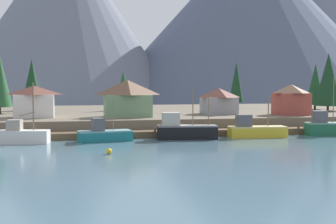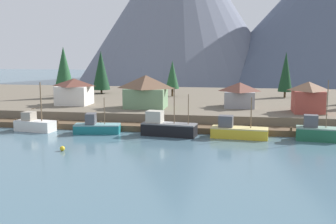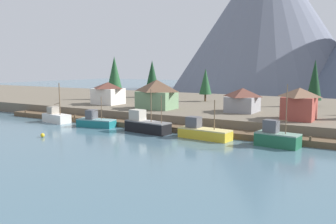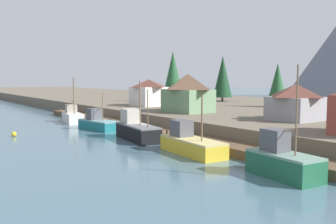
{
  "view_description": "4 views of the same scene",
  "coord_description": "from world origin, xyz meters",
  "px_view_note": "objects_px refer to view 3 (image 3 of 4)",
  "views": [
    {
      "loc": [
        -17.51,
        -69.59,
        8.17
      ],
      "look_at": [
        -1.75,
        1.2,
        3.92
      ],
      "focal_mm": 49.87,
      "sensor_mm": 36.0,
      "label": 1
    },
    {
      "loc": [
        11.45,
        -67.85,
        13.85
      ],
      "look_at": [
        -0.4,
        1.75,
        3.33
      ],
      "focal_mm": 44.35,
      "sensor_mm": 36.0,
      "label": 2
    },
    {
      "loc": [
        37.16,
        -56.71,
        12.02
      ],
      "look_at": [
        1.71,
        2.96,
        3.3
      ],
      "focal_mm": 39.25,
      "sensor_mm": 36.0,
      "label": 3
    },
    {
      "loc": [
        42.7,
        -27.5,
        8.33
      ],
      "look_at": [
        0.27,
        2.96,
        3.5
      ],
      "focal_mm": 39.55,
      "sensor_mm": 36.0,
      "label": 4
    }
  ],
  "objects_px": {
    "house_red": "(299,103)",
    "fishing_boat_black": "(146,125)",
    "house_grey": "(242,100)",
    "conifer_mid_left": "(152,77)",
    "fishing_boat_white": "(56,117)",
    "fishing_boat_yellow": "(203,132)",
    "fishing_boat_green": "(277,138)",
    "conifer_near_right": "(205,82)",
    "conifer_near_left": "(115,76)",
    "fishing_boat_teal": "(95,122)",
    "channel_buoy": "(42,135)",
    "house_green": "(157,94)",
    "house_white": "(108,93)",
    "conifer_mid_right": "(315,80)"
  },
  "relations": [
    {
      "from": "fishing_boat_green",
      "to": "house_red",
      "type": "bearing_deg",
      "value": 94.36
    },
    {
      "from": "fishing_boat_black",
      "to": "conifer_near_right",
      "type": "height_order",
      "value": "conifer_near_right"
    },
    {
      "from": "conifer_near_right",
      "to": "conifer_mid_left",
      "type": "xyz_separation_m",
      "value": [
        -19.73,
        3.97,
        0.79
      ]
    },
    {
      "from": "fishing_boat_teal",
      "to": "conifer_near_left",
      "type": "relative_size",
      "value": 0.65
    },
    {
      "from": "fishing_boat_teal",
      "to": "house_grey",
      "type": "xyz_separation_m",
      "value": [
        23.73,
        18.58,
        4.0
      ]
    },
    {
      "from": "fishing_boat_black",
      "to": "conifer_mid_left",
      "type": "height_order",
      "value": "conifer_mid_left"
    },
    {
      "from": "house_green",
      "to": "conifer_mid_left",
      "type": "height_order",
      "value": "conifer_mid_left"
    },
    {
      "from": "house_green",
      "to": "fishing_boat_teal",
      "type": "bearing_deg",
      "value": -110.64
    },
    {
      "from": "conifer_near_left",
      "to": "channel_buoy",
      "type": "height_order",
      "value": "conifer_near_left"
    },
    {
      "from": "fishing_boat_teal",
      "to": "fishing_boat_green",
      "type": "height_order",
      "value": "fishing_boat_green"
    },
    {
      "from": "fishing_boat_green",
      "to": "conifer_near_left",
      "type": "height_order",
      "value": "conifer_near_left"
    },
    {
      "from": "fishing_boat_white",
      "to": "house_green",
      "type": "bearing_deg",
      "value": 49.55
    },
    {
      "from": "house_red",
      "to": "channel_buoy",
      "type": "bearing_deg",
      "value": -144.8
    },
    {
      "from": "conifer_mid_right",
      "to": "conifer_near_left",
      "type": "bearing_deg",
      "value": -169.74
    },
    {
      "from": "house_red",
      "to": "conifer_mid_left",
      "type": "distance_m",
      "value": 55.47
    },
    {
      "from": "conifer_near_right",
      "to": "conifer_near_left",
      "type": "bearing_deg",
      "value": -163.52
    },
    {
      "from": "fishing_boat_green",
      "to": "house_red",
      "type": "relative_size",
      "value": 1.5
    },
    {
      "from": "house_red",
      "to": "house_white",
      "type": "bearing_deg",
      "value": 175.61
    },
    {
      "from": "fishing_boat_green",
      "to": "house_grey",
      "type": "distance_m",
      "value": 22.13
    },
    {
      "from": "house_grey",
      "to": "conifer_mid_left",
      "type": "distance_m",
      "value": 42.01
    },
    {
      "from": "fishing_boat_yellow",
      "to": "house_grey",
      "type": "relative_size",
      "value": 1.38
    },
    {
      "from": "fishing_boat_yellow",
      "to": "house_white",
      "type": "xyz_separation_m",
      "value": [
        -34.09,
        16.46,
        4.2
      ]
    },
    {
      "from": "house_grey",
      "to": "house_green",
      "type": "bearing_deg",
      "value": -166.74
    },
    {
      "from": "house_grey",
      "to": "house_white",
      "type": "height_order",
      "value": "house_white"
    },
    {
      "from": "house_red",
      "to": "house_white",
      "type": "relative_size",
      "value": 0.91
    },
    {
      "from": "fishing_boat_green",
      "to": "house_white",
      "type": "distance_m",
      "value": 49.15
    },
    {
      "from": "fishing_boat_black",
      "to": "fishing_boat_yellow",
      "type": "relative_size",
      "value": 1.01
    },
    {
      "from": "conifer_near_right",
      "to": "fishing_boat_white",
      "type": "bearing_deg",
      "value": -117.59
    },
    {
      "from": "house_white",
      "to": "house_red",
      "type": "bearing_deg",
      "value": -4.39
    },
    {
      "from": "house_red",
      "to": "fishing_boat_black",
      "type": "bearing_deg",
      "value": -151.64
    },
    {
      "from": "conifer_near_right",
      "to": "house_white",
      "type": "bearing_deg",
      "value": -133.2
    },
    {
      "from": "fishing_boat_white",
      "to": "fishing_boat_teal",
      "type": "xyz_separation_m",
      "value": [
        11.27,
        -0.15,
        -0.1
      ]
    },
    {
      "from": "conifer_mid_right",
      "to": "house_green",
      "type": "bearing_deg",
      "value": -141.23
    },
    {
      "from": "house_green",
      "to": "conifer_near_left",
      "type": "bearing_deg",
      "value": 148.91
    },
    {
      "from": "fishing_boat_black",
      "to": "house_red",
      "type": "relative_size",
      "value": 1.47
    },
    {
      "from": "fishing_boat_yellow",
      "to": "fishing_boat_green",
      "type": "xyz_separation_m",
      "value": [
        12.08,
        0.09,
        0.23
      ]
    },
    {
      "from": "fishing_boat_black",
      "to": "conifer_mid_left",
      "type": "relative_size",
      "value": 0.81
    },
    {
      "from": "fishing_boat_black",
      "to": "conifer_near_left",
      "type": "relative_size",
      "value": 0.75
    },
    {
      "from": "conifer_near_left",
      "to": "conifer_mid_left",
      "type": "distance_m",
      "value": 12.64
    },
    {
      "from": "conifer_near_right",
      "to": "fishing_boat_black",
      "type": "bearing_deg",
      "value": -82.36
    },
    {
      "from": "fishing_boat_teal",
      "to": "channel_buoy",
      "type": "height_order",
      "value": "fishing_boat_teal"
    },
    {
      "from": "fishing_boat_black",
      "to": "house_green",
      "type": "distance_m",
      "value": 16.32
    },
    {
      "from": "fishing_boat_green",
      "to": "conifer_mid_left",
      "type": "bearing_deg",
      "value": 147.47
    },
    {
      "from": "house_grey",
      "to": "house_white",
      "type": "distance_m",
      "value": 34.38
    },
    {
      "from": "fishing_boat_teal",
      "to": "conifer_near_right",
      "type": "bearing_deg",
      "value": 69.39
    },
    {
      "from": "house_white",
      "to": "conifer_mid_left",
      "type": "bearing_deg",
      "value": 94.57
    },
    {
      "from": "conifer_near_right",
      "to": "house_grey",
      "type": "bearing_deg",
      "value": -46.14
    },
    {
      "from": "fishing_boat_black",
      "to": "house_grey",
      "type": "relative_size",
      "value": 1.39
    },
    {
      "from": "fishing_boat_green",
      "to": "fishing_boat_black",
      "type": "bearing_deg",
      "value": -172.67
    },
    {
      "from": "fishing_boat_white",
      "to": "fishing_boat_yellow",
      "type": "height_order",
      "value": "fishing_boat_white"
    }
  ]
}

